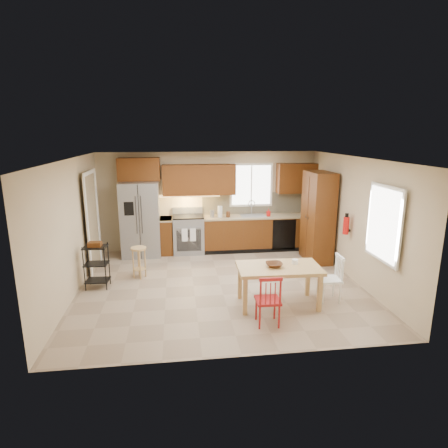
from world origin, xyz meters
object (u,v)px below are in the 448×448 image
fire_extinguisher (346,226)px  chair_red (268,299)px  pantry (318,217)px  dining_table (278,286)px  table_bowl (274,267)px  table_jar (295,263)px  chair_white (329,279)px  refrigerator (141,219)px  range_stove (188,235)px  bar_stool (139,262)px  utility_cart (97,266)px  soap_bottle (268,212)px

fire_extinguisher → chair_red: bearing=-138.9°
pantry → dining_table: bearing=-124.6°
dining_table → chair_red: 0.74m
table_bowl → table_jar: (0.40, 0.09, 0.03)m
chair_red → chair_white: same height
refrigerator → range_stove: bearing=3.0°
pantry → table_bowl: (-1.62, -2.21, -0.34)m
table_bowl → dining_table: bearing=0.0°
pantry → fire_extinguisher: (0.20, -1.05, 0.05)m
fire_extinguisher → refrigerator: bearing=155.5°
table_bowl → bar_stool: bearing=146.5°
utility_cart → bar_stool: bearing=32.9°
dining_table → chair_white: (0.95, 0.05, 0.07)m
refrigerator → table_jar: bearing=-46.2°
chair_red → chair_white: size_ratio=1.00×
bar_stool → dining_table: bearing=-18.4°
utility_cart → table_jar: bearing=-13.0°
dining_table → chair_red: chair_red is taller
bar_stool → table_bowl: bearing=-19.3°
dining_table → bar_stool: size_ratio=2.18×
pantry → utility_cart: size_ratio=2.39×
table_bowl → utility_cart: (-3.21, 1.19, -0.27)m
range_stove → chair_red: bearing=-74.0°
refrigerator → pantry: bearing=-12.6°
fire_extinguisher → utility_cart: bearing=179.7°
range_stove → table_jar: size_ratio=8.22×
soap_bottle → pantry: pantry is taller
soap_bottle → utility_cart: soap_bottle is taller
refrigerator → table_jar: refrigerator is taller
chair_white → utility_cart: size_ratio=0.96×
refrigerator → dining_table: 4.11m
bar_stool → utility_cart: (-0.77, -0.43, 0.11)m
refrigerator → fire_extinguisher: 4.76m
table_jar → utility_cart: (-3.61, 1.10, -0.29)m
utility_cart → chair_red: bearing=-28.0°
chair_red → fire_extinguisher: bearing=42.9°
range_stove → fire_extinguisher: 3.83m
utility_cart → refrigerator: bearing=74.1°
soap_bottle → refrigerator: bearing=179.5°
table_bowl → bar_stool: (-2.44, 1.62, -0.38)m
refrigerator → soap_bottle: (3.18, -0.02, 0.09)m
refrigerator → bar_stool: size_ratio=2.77×
chair_white → pantry: bearing=-13.1°
fire_extinguisher → dining_table: bearing=-146.1°
chair_red → chair_white: (1.30, 0.70, 0.00)m
dining_table → table_jar: (0.31, 0.09, 0.38)m
dining_table → table_jar: size_ratio=12.79×
chair_red → utility_cart: utility_cart is taller
utility_cart → fire_extinguisher: bearing=3.6°
soap_bottle → bar_stool: (-3.11, -1.49, -0.67)m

